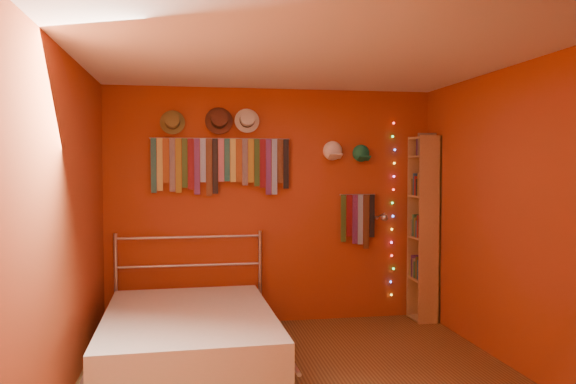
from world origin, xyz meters
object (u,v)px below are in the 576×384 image
tie_rack (221,162)px  bed (189,335)px  bookshelf (427,227)px  reading_lamp (383,218)px

tie_rack → bed: tie_rack is taller
tie_rack → bookshelf: 2.33m
tie_rack → bookshelf: size_ratio=0.72×
tie_rack → reading_lamp: bearing=-5.9°
bookshelf → bed: bearing=-160.1°
tie_rack → reading_lamp: 1.82m
tie_rack → bed: bearing=-106.9°
reading_lamp → bed: bearing=-156.2°
bookshelf → bed: bookshelf is taller
tie_rack → bed: size_ratio=0.70×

